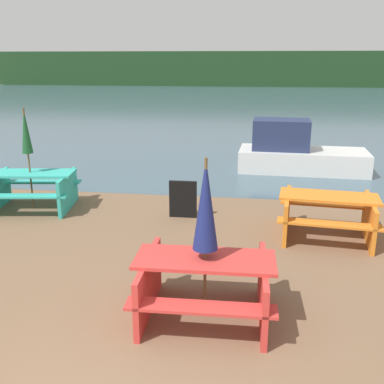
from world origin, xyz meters
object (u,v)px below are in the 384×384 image
(umbrella_navy, at_px, (206,205))
(signboard, at_px, (183,199))
(boat, at_px, (296,153))
(picnic_table_teal, at_px, (32,187))
(umbrella_darkgreen, at_px, (26,132))
(picnic_table_orange, at_px, (328,212))
(picnic_table_red, at_px, (205,281))

(umbrella_navy, height_order, signboard, umbrella_navy)
(boat, bearing_deg, picnic_table_teal, -141.28)
(signboard, bearing_deg, umbrella_darkgreen, 178.20)
(picnic_table_orange, relative_size, umbrella_darkgreen, 0.86)
(picnic_table_red, relative_size, signboard, 2.30)
(umbrella_navy, relative_size, signboard, 2.68)
(picnic_table_orange, xyz_separation_m, signboard, (-2.71, 0.72, -0.10))
(picnic_table_red, xyz_separation_m, picnic_table_teal, (-4.09, 3.66, 0.02))
(picnic_table_orange, distance_m, signboard, 2.80)
(boat, distance_m, signboard, 5.06)
(picnic_table_teal, height_order, umbrella_navy, umbrella_navy)
(umbrella_darkgreen, bearing_deg, umbrella_navy, -41.84)
(picnic_table_orange, bearing_deg, umbrella_darkgreen, 172.20)
(umbrella_darkgreen, xyz_separation_m, signboard, (3.26, -0.10, -1.26))
(picnic_table_orange, relative_size, boat, 0.50)
(picnic_table_teal, xyz_separation_m, boat, (5.84, 4.25, 0.04))
(picnic_table_red, xyz_separation_m, umbrella_navy, (0.00, 0.00, 0.98))
(picnic_table_teal, height_order, umbrella_darkgreen, umbrella_darkgreen)
(umbrella_navy, relative_size, boat, 0.55)
(picnic_table_teal, bearing_deg, picnic_table_orange, -7.80)
(picnic_table_red, relative_size, umbrella_navy, 0.86)
(picnic_table_red, distance_m, umbrella_navy, 0.98)
(umbrella_navy, xyz_separation_m, boat, (1.75, 7.91, -0.92))
(picnic_table_red, distance_m, umbrella_darkgreen, 5.62)
(umbrella_darkgreen, distance_m, boat, 7.31)
(umbrella_darkgreen, relative_size, umbrella_navy, 1.06)
(picnic_table_teal, distance_m, umbrella_darkgreen, 1.16)
(picnic_table_orange, height_order, signboard, picnic_table_orange)
(boat, xyz_separation_m, signboard, (-2.58, -4.35, -0.15))
(boat, bearing_deg, umbrella_navy, -99.76)
(umbrella_darkgreen, distance_m, umbrella_navy, 5.50)
(picnic_table_red, height_order, signboard, picnic_table_red)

